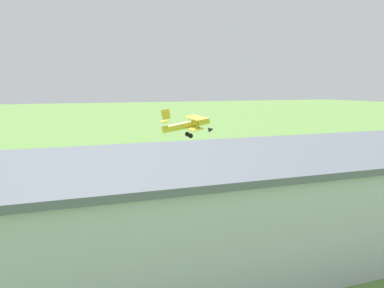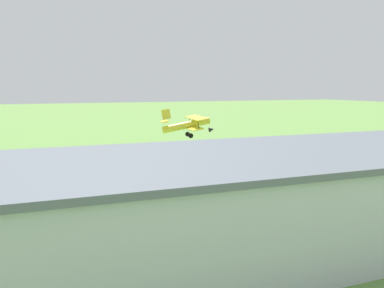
{
  "view_description": "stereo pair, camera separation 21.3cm",
  "coord_description": "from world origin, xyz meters",
  "px_view_note": "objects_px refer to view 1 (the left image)",
  "views": [
    {
      "loc": [
        17.02,
        54.77,
        9.93
      ],
      "look_at": [
        -1.42,
        10.96,
        3.39
      ],
      "focal_mm": 39.44,
      "sensor_mm": 36.0,
      "label": 1
    },
    {
      "loc": [
        16.82,
        54.86,
        9.93
      ],
      "look_at": [
        -1.42,
        10.96,
        3.39
      ],
      "focal_mm": 39.44,
      "sensor_mm": 36.0,
      "label": 2
    }
  ],
  "objects_px": {
    "hangar": "(273,197)",
    "person_at_fence_line": "(356,167)",
    "biplane": "(188,124)",
    "person_crossing_taxiway": "(0,195)",
    "person_watching_takeoff": "(302,161)"
  },
  "relations": [
    {
      "from": "hangar",
      "to": "person_at_fence_line",
      "type": "distance_m",
      "value": 25.4
    },
    {
      "from": "person_at_fence_line",
      "to": "person_watching_takeoff",
      "type": "bearing_deg",
      "value": -54.11
    },
    {
      "from": "person_crossing_taxiway",
      "to": "person_watching_takeoff",
      "type": "height_order",
      "value": "person_watching_takeoff"
    },
    {
      "from": "hangar",
      "to": "person_at_fence_line",
      "type": "xyz_separation_m",
      "value": [
        -20.81,
        -14.41,
        -2.21
      ]
    },
    {
      "from": "hangar",
      "to": "person_at_fence_line",
      "type": "relative_size",
      "value": 26.11
    },
    {
      "from": "biplane",
      "to": "person_watching_takeoff",
      "type": "bearing_deg",
      "value": 135.42
    },
    {
      "from": "biplane",
      "to": "person_crossing_taxiway",
      "type": "height_order",
      "value": "biplane"
    },
    {
      "from": "person_crossing_taxiway",
      "to": "biplane",
      "type": "bearing_deg",
      "value": -148.97
    },
    {
      "from": "hangar",
      "to": "biplane",
      "type": "distance_m",
      "value": 30.71
    },
    {
      "from": "person_at_fence_line",
      "to": "person_watching_takeoff",
      "type": "height_order",
      "value": "person_watching_takeoff"
    },
    {
      "from": "biplane",
      "to": "person_at_fence_line",
      "type": "distance_m",
      "value": 21.52
    },
    {
      "from": "hangar",
      "to": "person_crossing_taxiway",
      "type": "height_order",
      "value": "hangar"
    },
    {
      "from": "hangar",
      "to": "person_crossing_taxiway",
      "type": "bearing_deg",
      "value": -45.09
    },
    {
      "from": "biplane",
      "to": "person_at_fence_line",
      "type": "bearing_deg",
      "value": 132.63
    },
    {
      "from": "person_watching_takeoff",
      "to": "biplane",
      "type": "bearing_deg",
      "value": -44.58
    }
  ]
}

